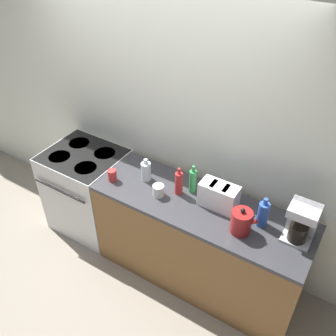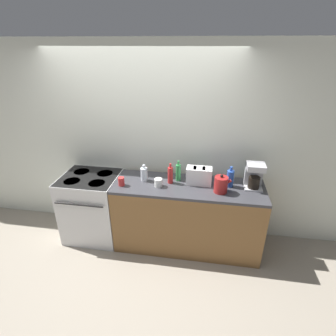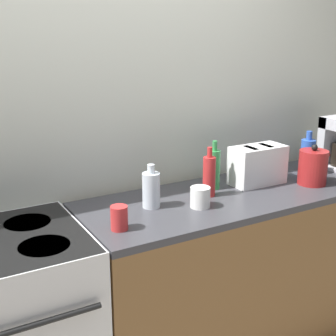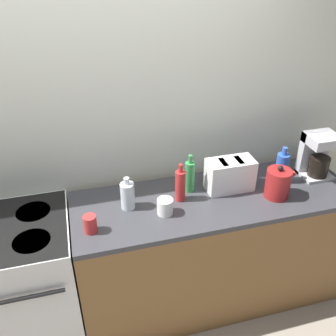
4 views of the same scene
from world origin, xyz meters
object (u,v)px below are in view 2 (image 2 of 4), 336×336
Objects in this scene: cup_white at (158,183)px; bottle_blue at (230,178)px; bottle_clear at (144,174)px; bottle_red at (170,175)px; toaster at (199,176)px; coffee_maker at (254,175)px; bottle_green at (178,172)px; cup_red at (121,181)px; stove at (93,206)px; kettle at (221,184)px.

bottle_blue is at bearing 9.14° from cup_white.
bottle_red is at bearing -1.07° from bottle_clear.
coffee_maker reaches higher than toaster.
bottle_green is 0.72m from cup_red.
bottle_red is at bearing -177.50° from coffee_maker.
cup_white is (-1.15, -0.16, -0.12)m from coffee_maker.
bottle_red is (1.09, 0.02, 0.56)m from stove.
bottle_red is 0.12m from bottle_green.
coffee_maker reaches higher than bottle_clear.
bottle_clear is at bearing -170.02° from bottle_green.
kettle reaches higher than cup_red.
bottle_green is 2.63× the size of cup_white.
kettle is at bearing -31.29° from toaster.
bottle_green reaches higher than cup_red.
coffee_maker is at bearing 23.77° from kettle.
cup_white is (-0.22, -0.20, -0.06)m from bottle_green.
toaster is 0.97× the size of coffee_maker.
stove is 1.31m from bottle_green.
kettle is at bearing -126.25° from bottle_blue.
toaster is at bearing 11.86° from cup_red.
cup_red is (-0.46, -0.05, 0.00)m from cup_white.
coffee_maker is at bearing 2.50° from bottle_red.
bottle_blue is (0.73, 0.02, 0.00)m from bottle_red.
bottle_clear is at bearing 149.85° from cup_white.
kettle reaches higher than cup_white.
coffee_maker is (0.39, 0.17, 0.07)m from kettle.
bottle_blue reaches higher than bottle_clear.
bottle_clear is 0.83× the size of bottle_red.
coffee_maker is at bearing 1.69° from stove.
toaster is at bearing 148.71° from kettle.
bottle_red is at bearing 168.35° from kettle.
bottle_clear reaches higher than cup_red.
cup_white is (-0.75, 0.01, -0.05)m from kettle.
coffee_maker is 2.96× the size of cup_red.
coffee_maker is (2.10, 0.06, 0.62)m from stove.
bottle_red is at bearing 15.58° from cup_red.
kettle is 0.31m from toaster.
kettle is 2.24× the size of cup_white.
bottle_blue reaches higher than stove.
bottle_green reaches higher than bottle_red.
bottle_clear is at bearing -179.04° from bottle_blue.
cup_red is at bearing -164.42° from bottle_red.
coffee_maker is 3.13× the size of cup_white.
toaster reaches higher than stove.
bottle_blue reaches higher than kettle.
bottle_blue reaches higher than cup_red.
toaster is at bearing -10.22° from bottle_green.
bottle_blue is 2.44× the size of cup_red.
coffee_maker is 1.02m from bottle_red.
coffee_maker reaches higher than kettle.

